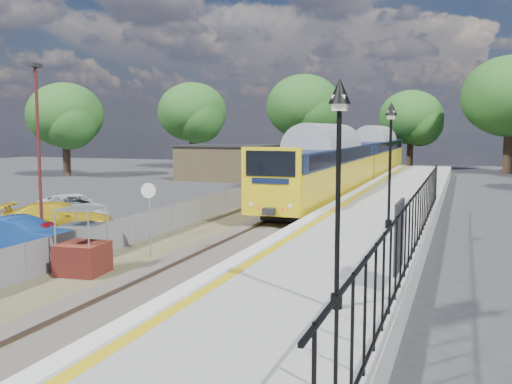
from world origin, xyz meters
The scene contains 18 objects.
ground centered at (0.00, 0.00, 0.00)m, with size 120.00×120.00×0.00m, color #2D2D30.
track_bed centered at (-0.47, 9.67, 0.09)m, with size 5.90×80.00×0.29m.
platform centered at (4.20, 8.00, 0.45)m, with size 5.00×70.00×0.90m, color gray.
platform_edge centered at (2.14, 8.00, 0.90)m, with size 0.90×70.00×0.01m.
victorian_lamp_south centered at (5.50, -4.00, 4.30)m, with size 0.44×0.44×4.60m.
victorian_lamp_north centered at (5.30, 6.00, 4.30)m, with size 0.44×0.44×4.60m.
palisade_fence centered at (6.55, 2.24, 1.84)m, with size 0.12×26.00×2.00m.
wire_fence centered at (-4.20, 12.00, 0.60)m, with size 0.06×52.00×1.20m.
outbuilding centered at (-10.91, 31.21, 1.52)m, with size 10.80×10.10×3.12m.
tree_line centered at (1.40, 42.00, 6.61)m, with size 56.80×43.80×11.88m.
train centered at (0.00, 28.61, 2.34)m, with size 2.82×40.83×3.51m.
brick_plinth centered at (-3.13, -0.72, 1.03)m, with size 1.45×1.45×2.15m.
speed_sign centered at (-2.50, 2.22, 1.78)m, with size 0.53×0.15×2.64m.
carpark_lamp centered at (-6.99, 1.98, 3.94)m, with size 0.25×0.50×6.90m.
car_red centered at (-6.86, 1.74, 0.59)m, with size 1.40×3.48×1.18m, color maroon.
car_blue centered at (-7.26, 1.15, 0.67)m, with size 1.43×4.09×1.35m, color navy.
car_yellow centered at (-8.55, 4.88, 0.69)m, with size 1.92×4.73×1.37m, color gold.
car_white centered at (-10.15, 7.84, 0.66)m, with size 2.18×4.73×1.31m, color silver.
Camera 1 is at (7.82, -15.09, 4.51)m, focal length 40.00 mm.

